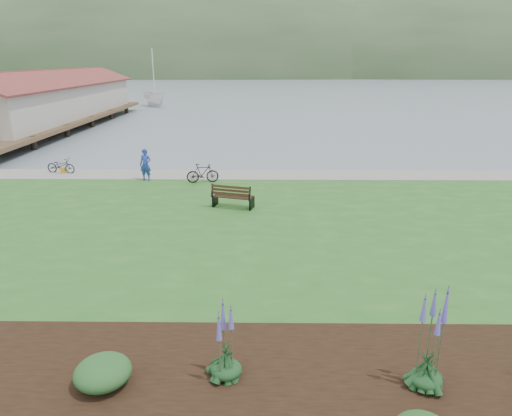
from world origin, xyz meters
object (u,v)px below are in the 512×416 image
Objects in this scene: person at (145,162)px; bicycle_a at (61,166)px; sailboat at (156,106)px; park_bench at (232,196)px.

person is 1.18× the size of bicycle_a.
bicycle_a is at bearing -121.57° from sailboat.
bicycle_a is 41.56m from sailboat.
sailboat is at bearing 111.26° from person.
park_bench is 6.53m from person.
park_bench is at bearing -34.57° from person.
person is 5.25m from bicycle_a.
person is (-4.70, 4.51, 0.44)m from park_bench.
person is at bearing -115.22° from sailboat.
park_bench is 1.12× the size of bicycle_a.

